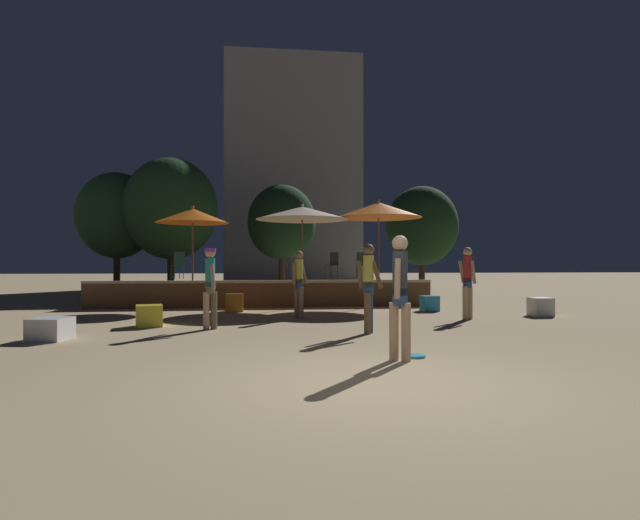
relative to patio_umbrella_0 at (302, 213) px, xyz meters
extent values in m
plane|color=tan|center=(0.02, -9.58, -2.86)|extent=(120.00, 120.00, 0.00)
cube|color=brown|center=(-1.19, 1.40, -2.49)|extent=(10.52, 2.50, 0.74)
cube|color=#CCB793|center=(-1.19, 0.19, -2.08)|extent=(10.52, 0.12, 0.08)
cylinder|color=brown|center=(0.00, 0.00, -1.53)|extent=(0.05, 0.05, 2.66)
cone|color=beige|center=(0.00, 0.00, 0.00)|extent=(2.82, 2.82, 0.40)
sphere|color=beige|center=(0.00, 0.00, 0.24)|extent=(0.08, 0.08, 0.08)
cylinder|color=brown|center=(2.44, 0.30, -1.47)|extent=(0.05, 0.05, 2.77)
cone|color=orange|center=(2.44, 0.30, 0.16)|extent=(2.71, 2.71, 0.49)
sphere|color=orange|center=(2.44, 0.30, 0.44)|extent=(0.08, 0.08, 0.08)
cylinder|color=brown|center=(-3.29, 0.32, -1.58)|extent=(0.05, 0.05, 2.56)
cone|color=orange|center=(-3.29, 0.32, -0.08)|extent=(2.21, 2.21, 0.44)
sphere|color=orange|center=(-3.29, 0.32, 0.17)|extent=(0.08, 0.08, 0.08)
cube|color=#2D9EDB|center=(3.46, -1.52, -2.65)|extent=(0.46, 0.46, 0.43)
cube|color=white|center=(5.85, -3.08, -2.63)|extent=(0.49, 0.49, 0.47)
cube|color=white|center=(-4.90, -5.83, -2.67)|extent=(0.69, 0.69, 0.39)
cube|color=orange|center=(-1.97, -0.99, -2.62)|extent=(0.49, 0.49, 0.48)
cube|color=yellow|center=(-3.60, -4.09, -2.63)|extent=(0.64, 0.64, 0.45)
cylinder|color=tan|center=(0.76, -8.39, -2.46)|extent=(0.13, 0.13, 0.80)
cylinder|color=tan|center=(0.61, -8.32, -2.46)|extent=(0.13, 0.13, 0.80)
cylinder|color=#2D4C7F|center=(0.68, -8.35, -1.98)|extent=(0.21, 0.21, 0.24)
cylinder|color=#333842|center=(0.68, -8.35, -1.65)|extent=(0.21, 0.21, 0.61)
cylinder|color=tan|center=(0.76, -8.20, -1.72)|extent=(0.18, 0.25, 0.55)
cylinder|color=tan|center=(0.61, -8.51, -1.72)|extent=(0.13, 0.16, 0.55)
sphere|color=tan|center=(0.68, -8.35, -1.24)|extent=(0.22, 0.22, 0.22)
cylinder|color=tan|center=(-2.33, -4.76, -2.48)|extent=(0.13, 0.13, 0.76)
cylinder|color=#72664C|center=(-2.19, -4.70, -2.48)|extent=(0.13, 0.13, 0.76)
cylinder|color=#72664C|center=(-2.26, -4.73, -2.02)|extent=(0.20, 0.20, 0.24)
cylinder|color=teal|center=(-2.26, -4.73, -1.70)|extent=(0.20, 0.20, 0.59)
cylinder|color=tan|center=(-2.20, -4.88, -1.78)|extent=(0.15, 0.22, 0.52)
cylinder|color=tan|center=(-2.32, -4.58, -1.78)|extent=(0.16, 0.23, 0.52)
sphere|color=tan|center=(-2.26, -4.73, -1.31)|extent=(0.21, 0.21, 0.21)
cylinder|color=purple|center=(-2.26, -4.73, -1.25)|extent=(0.23, 0.23, 0.07)
cylinder|color=tan|center=(3.74, -3.60, -2.46)|extent=(0.13, 0.13, 0.80)
cylinder|color=tan|center=(3.60, -3.68, -2.46)|extent=(0.13, 0.13, 0.80)
cylinder|color=#2D4C7F|center=(3.67, -3.64, -1.98)|extent=(0.21, 0.21, 0.24)
cylinder|color=#B22D33|center=(3.67, -3.64, -1.66)|extent=(0.21, 0.21, 0.61)
cylinder|color=tan|center=(3.59, -3.49, -1.73)|extent=(0.16, 0.20, 0.55)
cylinder|color=tan|center=(3.75, -3.78, -1.73)|extent=(0.14, 0.17, 0.55)
sphere|color=tan|center=(3.67, -3.64, -1.24)|extent=(0.22, 0.22, 0.22)
cylinder|color=#997051|center=(-0.26, -2.91, -2.48)|extent=(0.13, 0.13, 0.76)
cylinder|color=#997051|center=(-0.36, -2.77, -2.48)|extent=(0.13, 0.13, 0.76)
cylinder|color=#2D4C7F|center=(-0.31, -2.84, -2.02)|extent=(0.20, 0.20, 0.24)
cylinder|color=#D8D14C|center=(-0.31, -2.84, -1.71)|extent=(0.20, 0.20, 0.58)
cylinder|color=#997051|center=(-0.18, -2.75, -1.78)|extent=(0.22, 0.19, 0.52)
cylinder|color=#997051|center=(-0.44, -2.93, -1.78)|extent=(0.12, 0.12, 0.52)
sphere|color=#997051|center=(-0.31, -2.84, -1.31)|extent=(0.21, 0.21, 0.21)
cylinder|color=#2D4C7F|center=(0.85, -5.62, -2.46)|extent=(0.13, 0.13, 0.79)
cylinder|color=brown|center=(0.78, -5.77, -2.46)|extent=(0.13, 0.13, 0.79)
cylinder|color=#2D4C7F|center=(0.82, -5.69, -1.99)|extent=(0.20, 0.20, 0.24)
cylinder|color=#D8D14C|center=(0.82, -5.69, -1.67)|extent=(0.20, 0.20, 0.61)
cylinder|color=brown|center=(0.67, -5.61, -1.73)|extent=(0.15, 0.13, 0.54)
cylinder|color=brown|center=(0.96, -5.77, -1.73)|extent=(0.25, 0.18, 0.54)
sphere|color=brown|center=(0.82, -5.69, -1.25)|extent=(0.22, 0.22, 0.22)
cylinder|color=#1E4C47|center=(-3.96, 2.08, -1.81)|extent=(0.02, 0.02, 0.45)
cylinder|color=#1E4C47|center=(-4.21, 1.92, -1.81)|extent=(0.02, 0.02, 0.45)
cylinder|color=#1E4C47|center=(-3.80, 1.82, -1.81)|extent=(0.02, 0.02, 0.45)
cylinder|color=#1E4C47|center=(-4.05, 1.66, -1.81)|extent=(0.02, 0.02, 0.45)
cylinder|color=#1E4C47|center=(-4.01, 1.87, -1.59)|extent=(0.40, 0.40, 0.02)
cube|color=#1E4C47|center=(-3.92, 1.73, -1.36)|extent=(0.32, 0.22, 0.45)
cylinder|color=#2D3338|center=(0.01, 1.80, -1.81)|extent=(0.02, 0.02, 0.45)
cylinder|color=#2D3338|center=(0.02, 2.10, -1.81)|extent=(0.02, 0.02, 0.45)
cylinder|color=#2D3338|center=(-0.29, 1.80, -1.81)|extent=(0.02, 0.02, 0.45)
cylinder|color=#2D3338|center=(-0.28, 2.10, -1.81)|extent=(0.02, 0.02, 0.45)
cylinder|color=#2D3338|center=(-0.13, 1.95, -1.59)|extent=(0.40, 0.40, 0.02)
cube|color=#2D3338|center=(-0.30, 1.95, -1.36)|extent=(0.04, 0.36, 0.45)
cylinder|color=#2D3338|center=(2.36, 2.08, -1.81)|extent=(0.02, 0.02, 0.45)
cylinder|color=#2D3338|center=(2.06, 2.09, -1.81)|extent=(0.02, 0.02, 0.45)
cylinder|color=#2D3338|center=(2.34, 1.78, -1.81)|extent=(0.02, 0.02, 0.45)
cylinder|color=#2D3338|center=(2.04, 1.79, -1.81)|extent=(0.02, 0.02, 0.45)
cylinder|color=#2D3338|center=(2.20, 1.93, -1.59)|extent=(0.40, 0.40, 0.02)
cube|color=#2D3338|center=(2.19, 1.77, -1.36)|extent=(0.36, 0.05, 0.45)
cylinder|color=#2D3338|center=(0.93, 1.87, -1.81)|extent=(0.02, 0.02, 0.45)
cylinder|color=#2D3338|center=(1.14, 1.65, -1.81)|extent=(0.02, 0.02, 0.45)
cylinder|color=#2D3338|center=(1.15, 2.08, -1.81)|extent=(0.02, 0.02, 0.45)
cylinder|color=#2D3338|center=(1.35, 1.86, -1.81)|extent=(0.02, 0.02, 0.45)
cylinder|color=#2D3338|center=(1.14, 1.86, -1.59)|extent=(0.40, 0.40, 0.02)
cube|color=#2D3338|center=(1.27, 1.98, -1.36)|extent=(0.27, 0.28, 0.45)
cylinder|color=#33B2D8|center=(0.98, -8.12, -2.84)|extent=(0.28, 0.28, 0.03)
cylinder|color=#3D2B1C|center=(5.89, 6.58, -2.08)|extent=(0.28, 0.28, 1.57)
ellipsoid|color=#19381E|center=(5.89, 6.58, 0.15)|extent=(3.22, 3.22, 3.54)
cylinder|color=#3D2B1C|center=(-5.07, 6.65, -1.91)|extent=(0.28, 0.28, 1.90)
ellipsoid|color=#1E4223|center=(-5.07, 6.65, 0.80)|extent=(3.91, 3.91, 4.30)
cylinder|color=#3D2B1C|center=(-7.48, 7.41, -1.92)|extent=(0.28, 0.28, 1.88)
ellipsoid|color=#1E4223|center=(-7.48, 7.41, 0.55)|extent=(3.39, 3.39, 3.73)
cylinder|color=#3D2B1C|center=(-0.29, 8.75, -1.94)|extent=(0.28, 0.28, 1.84)
ellipsoid|color=#19381E|center=(-0.29, 8.75, 0.44)|extent=(3.25, 3.25, 3.57)
cube|color=gray|center=(0.76, 17.23, 4.36)|extent=(8.56, 3.74, 14.45)
camera|label=1|loc=(-1.21, -15.06, -1.51)|focal=28.00mm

